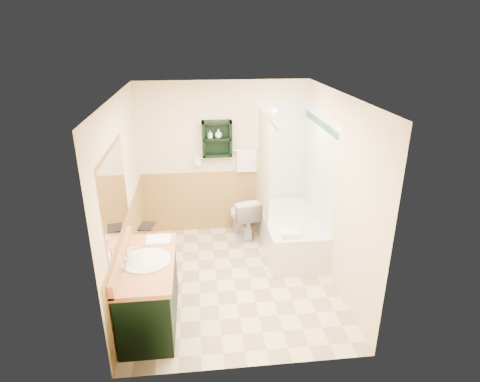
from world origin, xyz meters
name	(u,v)px	position (x,y,z in m)	size (l,w,h in m)	color
floor	(233,279)	(0.00, 0.00, 0.00)	(3.00, 3.00, 0.00)	beige
back_wall	(223,159)	(0.00, 1.52, 1.20)	(2.60, 0.04, 2.40)	#FFF3C7
left_wall	(121,201)	(-1.32, 0.00, 1.20)	(0.04, 3.00, 2.40)	#FFF3C7
right_wall	(338,191)	(1.32, 0.00, 1.20)	(0.04, 3.00, 2.40)	#FFF3C7
ceiling	(232,94)	(0.00, 0.00, 2.42)	(2.60, 3.00, 0.04)	white
wainscot_left	(131,252)	(-1.29, 0.00, 0.50)	(2.98, 2.98, 1.00)	tan
wainscot_back	(224,200)	(0.00, 1.49, 0.50)	(2.58, 2.58, 1.00)	tan
mirror_frame	(115,195)	(-1.27, -0.55, 1.50)	(1.30, 1.30, 1.00)	brown
mirror_glass	(115,195)	(-1.27, -0.55, 1.50)	(1.20, 1.20, 0.90)	white
tile_right	(316,182)	(1.28, 0.75, 1.05)	(1.50, 1.50, 2.10)	white
tile_back	(288,166)	(1.03, 1.48, 1.05)	(0.95, 0.95, 2.10)	white
tile_accent	(320,123)	(1.27, 0.75, 1.90)	(1.50, 1.50, 0.10)	#124123
wall_shelf	(217,139)	(-0.10, 1.41, 1.55)	(0.45, 0.15, 0.55)	black
hair_dryer	(198,161)	(-0.40, 1.43, 1.20)	(0.10, 0.24, 0.18)	white
towel_bar	(246,150)	(0.35, 1.45, 1.35)	(0.40, 0.06, 0.40)	white
curtain_rod	(267,117)	(0.53, 0.75, 2.00)	(0.03, 0.03, 1.60)	silver
shower_curtain	(263,173)	(0.53, 0.92, 1.15)	(1.05, 1.05, 1.70)	beige
vanity	(149,292)	(-0.99, -0.71, 0.39)	(0.59, 1.23, 0.78)	black
bathtub	(290,233)	(0.93, 0.71, 0.27)	(0.80, 1.50, 0.53)	silver
toilet	(242,217)	(0.26, 1.18, 0.34)	(0.39, 0.69, 0.68)	silver
counter_towel	(159,240)	(-0.89, -0.29, 0.80)	(0.29, 0.22, 0.04)	white
vanity_book	(139,218)	(-1.16, 0.11, 0.90)	(0.18, 0.02, 0.24)	black
tub_towel	(290,233)	(0.78, 0.14, 0.57)	(0.27, 0.22, 0.07)	white
soap_bottle_a	(210,136)	(-0.20, 1.40, 1.59)	(0.05, 0.12, 0.05)	silver
soap_bottle_b	(219,134)	(-0.08, 1.40, 1.62)	(0.10, 0.13, 0.10)	silver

